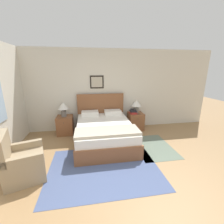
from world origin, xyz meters
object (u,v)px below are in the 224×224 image
object	(u,v)px
nightstand_near_window	(65,125)
nightstand_by_door	(135,121)
armchair	(22,163)
table_lamp_near_window	(63,107)
bed	(104,131)
table_lamp_by_door	(136,104)

from	to	relation	value
nightstand_near_window	nightstand_by_door	xyz separation A→B (m)	(2.30, 0.00, 0.00)
armchair	nightstand_near_window	bearing A→B (deg)	148.24
armchair	table_lamp_near_window	xyz separation A→B (m)	(0.50, 1.95, 0.55)
bed	table_lamp_near_window	distance (m)	1.49
nightstand_by_door	table_lamp_by_door	world-z (taller)	table_lamp_by_door
nightstand_near_window	table_lamp_by_door	distance (m)	2.38
bed	nightstand_by_door	world-z (taller)	bed
bed	table_lamp_by_door	xyz separation A→B (m)	(1.15, 0.76, 0.55)
table_lamp_by_door	armchair	bearing A→B (deg)	-145.23
nightstand_by_door	table_lamp_near_window	distance (m)	2.38
bed	nightstand_near_window	world-z (taller)	bed
armchair	nightstand_near_window	distance (m)	2.02
table_lamp_near_window	bed	bearing A→B (deg)	-33.29
bed	armchair	distance (m)	2.04
bed	nightstand_by_door	distance (m)	1.38
armchair	table_lamp_near_window	world-z (taller)	table_lamp_near_window
table_lamp_near_window	table_lamp_by_door	bearing A→B (deg)	0.00
nightstand_by_door	table_lamp_near_window	bearing A→B (deg)	-179.98
armchair	nightstand_near_window	xyz separation A→B (m)	(0.51, 1.95, -0.03)
nightstand_near_window	nightstand_by_door	distance (m)	2.30
armchair	table_lamp_by_door	xyz separation A→B (m)	(2.81, 1.95, 0.55)
armchair	table_lamp_by_door	world-z (taller)	table_lamp_by_door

